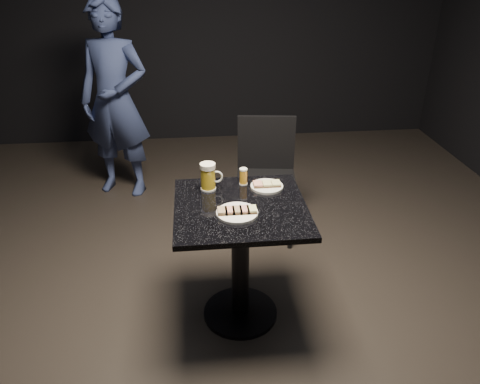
{
  "coord_description": "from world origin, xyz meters",
  "views": [
    {
      "loc": [
        -0.22,
        -2.15,
        1.96
      ],
      "look_at": [
        0.0,
        0.02,
        0.82
      ],
      "focal_mm": 35.0,
      "sensor_mm": 36.0,
      "label": 1
    }
  ],
  "objects_px": {
    "beer_mug": "(208,177)",
    "beer_tumbler": "(243,176)",
    "plate_large": "(237,213)",
    "plate_small": "(267,186)",
    "patron": "(115,101)",
    "chair": "(266,171)",
    "table": "(240,244)"
  },
  "relations": [
    {
      "from": "plate_large",
      "to": "patron",
      "type": "height_order",
      "value": "patron"
    },
    {
      "from": "table",
      "to": "beer_mug",
      "type": "height_order",
      "value": "beer_mug"
    },
    {
      "from": "beer_mug",
      "to": "beer_tumbler",
      "type": "bearing_deg",
      "value": 12.57
    },
    {
      "from": "patron",
      "to": "beer_mug",
      "type": "bearing_deg",
      "value": -46.83
    },
    {
      "from": "patron",
      "to": "table",
      "type": "bearing_deg",
      "value": -45.15
    },
    {
      "from": "plate_small",
      "to": "beer_tumbler",
      "type": "distance_m",
      "value": 0.15
    },
    {
      "from": "plate_small",
      "to": "beer_tumbler",
      "type": "relative_size",
      "value": 1.89
    },
    {
      "from": "patron",
      "to": "table",
      "type": "height_order",
      "value": "patron"
    },
    {
      "from": "table",
      "to": "chair",
      "type": "relative_size",
      "value": 0.85
    },
    {
      "from": "plate_small",
      "to": "patron",
      "type": "bearing_deg",
      "value": 123.91
    },
    {
      "from": "plate_small",
      "to": "patron",
      "type": "xyz_separation_m",
      "value": [
        -1.04,
        1.55,
        0.07
      ]
    },
    {
      "from": "plate_small",
      "to": "beer_mug",
      "type": "height_order",
      "value": "beer_mug"
    },
    {
      "from": "plate_small",
      "to": "patron",
      "type": "distance_m",
      "value": 1.87
    },
    {
      "from": "beer_tumbler",
      "to": "chair",
      "type": "xyz_separation_m",
      "value": [
        0.24,
        0.69,
        -0.3
      ]
    },
    {
      "from": "table",
      "to": "beer_tumbler",
      "type": "distance_m",
      "value": 0.39
    },
    {
      "from": "beer_tumbler",
      "to": "plate_small",
      "type": "bearing_deg",
      "value": -24.56
    },
    {
      "from": "beer_mug",
      "to": "chair",
      "type": "relative_size",
      "value": 0.18
    },
    {
      "from": "plate_large",
      "to": "beer_mug",
      "type": "distance_m",
      "value": 0.33
    },
    {
      "from": "plate_large",
      "to": "plate_small",
      "type": "relative_size",
      "value": 1.16
    },
    {
      "from": "plate_large",
      "to": "patron",
      "type": "bearing_deg",
      "value": 114.77
    },
    {
      "from": "patron",
      "to": "chair",
      "type": "bearing_deg",
      "value": -16.52
    },
    {
      "from": "chair",
      "to": "patron",
      "type": "bearing_deg",
      "value": 145.2
    },
    {
      "from": "plate_small",
      "to": "chair",
      "type": "bearing_deg",
      "value": 81.08
    },
    {
      "from": "plate_small",
      "to": "chair",
      "type": "xyz_separation_m",
      "value": [
        0.12,
        0.74,
        -0.26
      ]
    },
    {
      "from": "patron",
      "to": "beer_mug",
      "type": "xyz_separation_m",
      "value": [
        0.71,
        -1.54,
        0.0
      ]
    },
    {
      "from": "patron",
      "to": "plate_large",
      "type": "bearing_deg",
      "value": -46.95
    },
    {
      "from": "beer_mug",
      "to": "chair",
      "type": "bearing_deg",
      "value": 58.62
    },
    {
      "from": "patron",
      "to": "beer_mug",
      "type": "relative_size",
      "value": 10.48
    },
    {
      "from": "beer_tumbler",
      "to": "chair",
      "type": "bearing_deg",
      "value": 70.4
    },
    {
      "from": "beer_mug",
      "to": "beer_tumbler",
      "type": "relative_size",
      "value": 1.61
    },
    {
      "from": "beer_tumbler",
      "to": "chair",
      "type": "distance_m",
      "value": 0.79
    },
    {
      "from": "beer_tumbler",
      "to": "beer_mug",
      "type": "bearing_deg",
      "value": -167.43
    }
  ]
}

